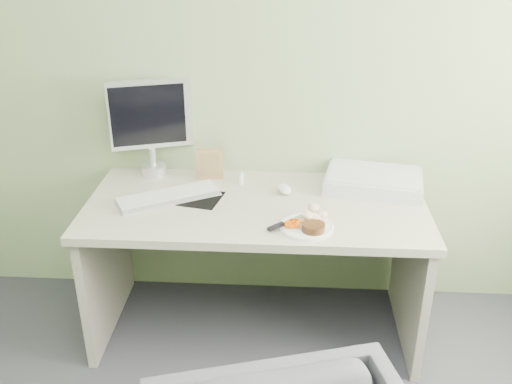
# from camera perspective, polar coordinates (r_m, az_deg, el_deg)

# --- Properties ---
(wall_back) EXTENTS (3.50, 0.00, 3.50)m
(wall_back) POSITION_cam_1_polar(r_m,az_deg,el_deg) (2.83, 0.46, 13.67)
(wall_back) COLOR gray
(wall_back) RESTS_ON floor
(desk) EXTENTS (1.60, 0.75, 0.73)m
(desk) POSITION_cam_1_polar(r_m,az_deg,el_deg) (2.77, -0.01, -4.50)
(desk) COLOR beige
(desk) RESTS_ON floor
(plate) EXTENTS (0.23, 0.23, 0.01)m
(plate) POSITION_cam_1_polar(r_m,az_deg,el_deg) (2.48, 5.09, -3.50)
(plate) COLOR white
(plate) RESTS_ON desk
(steak) EXTENTS (0.11, 0.11, 0.03)m
(steak) POSITION_cam_1_polar(r_m,az_deg,el_deg) (2.43, 5.74, -3.52)
(steak) COLOR black
(steak) RESTS_ON plate
(potato_pile) EXTENTS (0.12, 0.10, 0.05)m
(potato_pile) POSITION_cam_1_polar(r_m,az_deg,el_deg) (2.51, 5.93, -2.21)
(potato_pile) COLOR tan
(potato_pile) RESTS_ON plate
(carrot_heap) EXTENTS (0.07, 0.06, 0.04)m
(carrot_heap) POSITION_cam_1_polar(r_m,az_deg,el_deg) (2.46, 3.73, -3.03)
(carrot_heap) COLOR #FF6305
(carrot_heap) RESTS_ON plate
(steak_knife) EXTENTS (0.17, 0.17, 0.02)m
(steak_knife) POSITION_cam_1_polar(r_m,az_deg,el_deg) (2.45, 2.62, -3.23)
(steak_knife) COLOR silver
(steak_knife) RESTS_ON plate
(mousepad) EXTENTS (0.26, 0.24, 0.00)m
(mousepad) POSITION_cam_1_polar(r_m,az_deg,el_deg) (2.74, -5.93, -0.61)
(mousepad) COLOR black
(mousepad) RESTS_ON desk
(keyboard) EXTENTS (0.49, 0.36, 0.02)m
(keyboard) POSITION_cam_1_polar(r_m,az_deg,el_deg) (2.74, -8.74, -0.41)
(keyboard) COLOR white
(keyboard) RESTS_ON desk
(computer_mouse) EXTENTS (0.08, 0.12, 0.04)m
(computer_mouse) POSITION_cam_1_polar(r_m,az_deg,el_deg) (2.78, 2.90, 0.28)
(computer_mouse) COLOR white
(computer_mouse) RESTS_ON desk
(photo_frame) EXTENTS (0.13, 0.04, 0.17)m
(photo_frame) POSITION_cam_1_polar(r_m,az_deg,el_deg) (2.90, -4.63, 2.79)
(photo_frame) COLOR brown
(photo_frame) RESTS_ON desk
(eyedrop_bottle) EXTENTS (0.03, 0.03, 0.07)m
(eyedrop_bottle) POSITION_cam_1_polar(r_m,az_deg,el_deg) (2.86, -1.47, 1.42)
(eyedrop_bottle) COLOR white
(eyedrop_bottle) RESTS_ON desk
(scanner) EXTENTS (0.51, 0.39, 0.07)m
(scanner) POSITION_cam_1_polar(r_m,az_deg,el_deg) (2.87, 11.66, 1.01)
(scanner) COLOR silver
(scanner) RESTS_ON desk
(monitor) EXTENTS (0.41, 0.17, 0.50)m
(monitor) POSITION_cam_1_polar(r_m,az_deg,el_deg) (2.94, -10.48, 6.85)
(monitor) COLOR silver
(monitor) RESTS_ON desk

